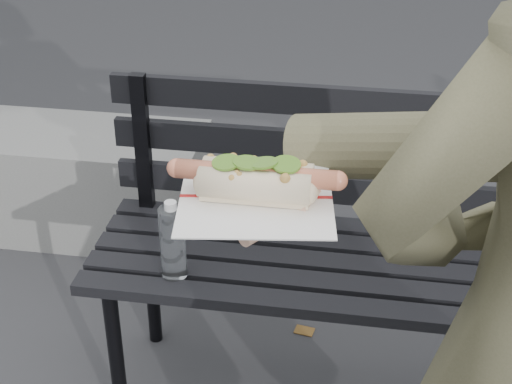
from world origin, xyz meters
TOP-DOWN VIEW (x-y plane):
  - park_bench at (0.08, 0.94)m, footprint 1.50×0.44m
  - concrete_block at (-1.15, 1.64)m, footprint 1.20×0.40m
  - held_hotdog at (0.11, 0.09)m, footprint 0.64×0.30m

SIDE VIEW (x-z plane):
  - concrete_block at x=-1.15m, z-range 0.00..0.40m
  - park_bench at x=0.08m, z-range 0.08..0.96m
  - held_hotdog at x=0.11m, z-range 1.09..1.28m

